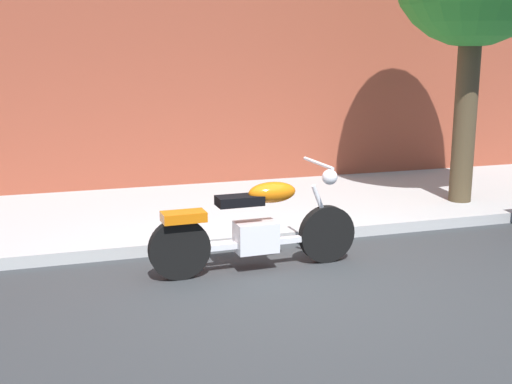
% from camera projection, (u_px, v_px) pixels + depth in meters
% --- Properties ---
extents(ground_plane, '(60.00, 60.00, 0.00)m').
position_uv_depth(ground_plane, '(289.00, 283.00, 6.50)').
color(ground_plane, '#303335').
extents(sidewalk, '(25.41, 3.22, 0.14)m').
position_uv_depth(sidewalk, '(218.00, 210.00, 9.16)').
color(sidewalk, '#ABABAB').
rests_on(sidewalk, ground).
extents(motorcycle, '(2.29, 0.70, 1.13)m').
position_uv_depth(motorcycle, '(256.00, 227.00, 6.79)').
color(motorcycle, black).
rests_on(motorcycle, ground).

